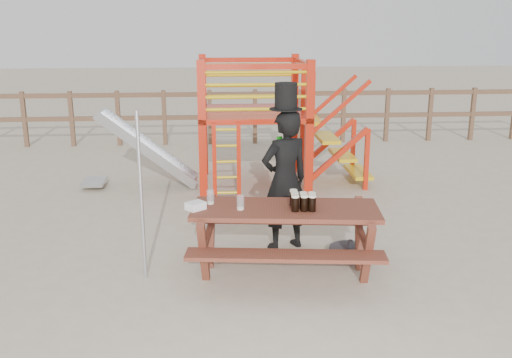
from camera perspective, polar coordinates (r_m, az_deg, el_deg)
name	(u,v)px	position (r m, az deg, el deg)	size (l,w,h in m)	color
ground	(258,277)	(6.15, 0.17, -9.75)	(60.00, 60.00, 0.00)	#B6A98D
back_fence	(232,111)	(12.70, -2.37, 6.82)	(15.09, 0.09, 1.20)	brown
playground_fort	(248,121)	(9.28, -0.83, 5.80)	(4.71, 1.84, 2.10)	red
picnic_table	(285,233)	(6.04, 2.91, -5.37)	(2.08, 1.56, 0.75)	maroon
man_with_hat	(285,177)	(6.64, 2.90, 0.23)	(0.72, 0.61, 1.97)	black
metal_pole	(141,197)	(5.94, -11.41, -1.79)	(0.04, 0.04, 1.78)	#B2B2B7
parasol_base	(350,252)	(6.71, 9.37, -7.23)	(0.48, 0.48, 0.20)	#37373D
paper_bag	(196,206)	(5.90, -6.07, -2.68)	(0.18, 0.14, 0.08)	white
stout_pints	(302,201)	(5.89, 4.63, -2.21)	(0.27, 0.29, 0.17)	black
empty_glasses	(225,200)	(5.96, -3.10, -2.14)	(0.39, 0.29, 0.15)	silver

